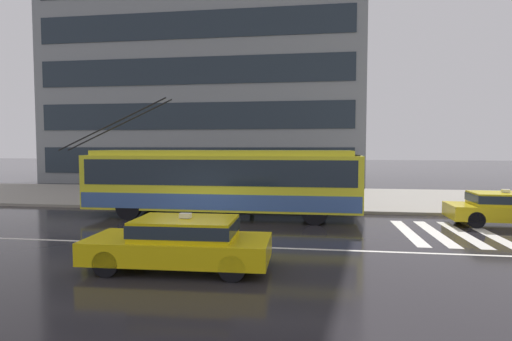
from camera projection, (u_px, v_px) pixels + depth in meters
The scene contains 14 objects.
ground_plane at pixel (187, 236), 13.67m from camera, with size 160.00×160.00×0.00m, color #252326.
sidewalk_slab at pixel (241, 197), 23.87m from camera, with size 80.00×10.00×0.14m, color gray.
crosswalk_stripe_edge_near at pixel (408, 232), 14.26m from camera, with size 0.44×4.40×0.01m, color beige.
crosswalk_stripe_inner_a at pixel (435, 233), 14.13m from camera, with size 0.44×4.40×0.01m, color beige.
crosswalk_stripe_center at pixel (462, 234), 14.01m from camera, with size 0.44×4.40×0.01m, color beige.
crosswalk_stripe_inner_b at pixel (490, 234), 13.88m from camera, with size 0.44×4.40×0.01m, color beige.
lane_centre_line at pixel (175, 244), 12.48m from camera, with size 72.00×0.14×0.01m, color silver.
trolleybus at pixel (222, 180), 17.20m from camera, with size 13.08×2.58×5.12m.
taxi_oncoming_near at pixel (181, 241), 9.98m from camera, with size 4.55×1.93×1.39m.
taxi_ahead_of_bus at pixel (508, 207), 15.46m from camera, with size 4.51×1.87×1.39m.
bus_shelter at pixel (199, 165), 21.04m from camera, with size 4.24×1.70×2.59m.
pedestrian_at_shelter at pixel (251, 174), 19.49m from camera, with size 1.11×1.11×1.95m.
pedestrian_approaching_curb at pixel (232, 170), 21.00m from camera, with size 1.33×1.33×2.07m.
office_tower_corner_left at pixel (210, 24), 36.76m from camera, with size 26.88×12.29×28.38m.
Camera 1 is at (4.19, -13.05, 3.03)m, focal length 28.30 mm.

